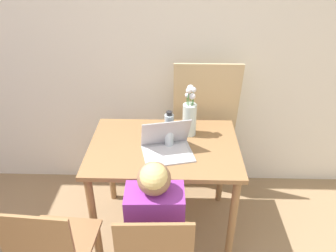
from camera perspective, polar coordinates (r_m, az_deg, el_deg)
The scene contains 8 objects.
wall_back at distance 2.55m, azimuth -4.80°, elevation 14.01°, with size 6.40×0.05×2.50m.
dining_table at distance 2.25m, azimuth -0.69°, elevation -5.72°, with size 1.00×0.70×0.75m.
chair_spare at distance 2.05m, azimuth -19.18°, elevation -19.98°, with size 0.43×0.43×0.84m.
person_seated at distance 1.85m, azimuth -2.19°, elevation -15.44°, with size 0.32×0.43×1.04m.
laptop at distance 2.10m, azimuth -0.20°, elevation -3.31°, with size 0.36×0.31×0.23m.
flower_vase at distance 2.24m, azimuth 3.78°, elevation 1.74°, with size 0.10×0.10×0.36m.
water_bottle at distance 2.12m, azimuth 0.20°, elevation -0.74°, with size 0.06×0.06×0.26m.
cardboard_panel at distance 2.68m, azimuth 6.26°, elevation -0.63°, with size 0.50×0.18×1.18m.
Camera 1 is at (0.27, -0.21, 1.97)m, focal length 35.00 mm.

